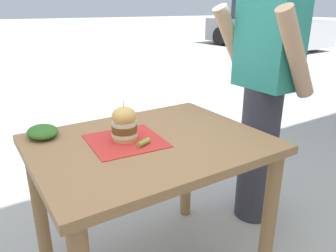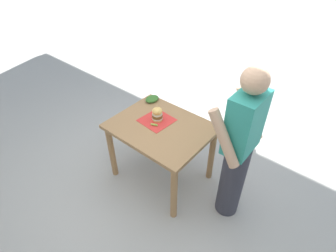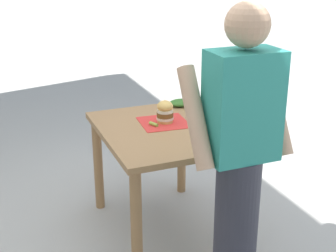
# 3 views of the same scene
# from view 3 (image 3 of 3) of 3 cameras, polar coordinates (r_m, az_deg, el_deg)

# --- Properties ---
(ground_plane) EXTENTS (80.00, 80.00, 0.00)m
(ground_plane) POSITION_cam_3_polar(r_m,az_deg,el_deg) (3.52, -0.63, -12.23)
(ground_plane) COLOR #ADAAA3
(patio_table) EXTENTS (0.82, 1.05, 0.78)m
(patio_table) POSITION_cam_3_polar(r_m,az_deg,el_deg) (3.22, -0.67, -2.52)
(patio_table) COLOR #9E7247
(patio_table) RESTS_ON ground
(serving_paper) EXTENTS (0.35, 0.35, 0.00)m
(serving_paper) POSITION_cam_3_polar(r_m,az_deg,el_deg) (3.27, -0.53, 0.45)
(serving_paper) COLOR red
(serving_paper) RESTS_ON patio_table
(sandwich) EXTENTS (0.12, 0.12, 0.19)m
(sandwich) POSITION_cam_3_polar(r_m,az_deg,el_deg) (3.24, -0.36, 1.78)
(sandwich) COLOR #E5B25B
(sandwich) RESTS_ON serving_paper
(pickle_spear) EXTENTS (0.05, 0.08, 0.02)m
(pickle_spear) POSITION_cam_3_polar(r_m,az_deg,el_deg) (3.19, -1.76, 0.23)
(pickle_spear) COLOR #8EA83D
(pickle_spear) RESTS_ON serving_paper
(side_salad) EXTENTS (0.18, 0.14, 0.05)m
(side_salad) POSITION_cam_3_polar(r_m,az_deg,el_deg) (3.62, 1.54, 2.86)
(side_salad) COLOR #386B28
(side_salad) RESTS_ON patio_table
(diner_across_table) EXTENTS (0.55, 0.35, 1.69)m
(diner_across_table) POSITION_cam_3_polar(r_m,az_deg,el_deg) (2.46, 8.67, -4.12)
(diner_across_table) COLOR #33333D
(diner_across_table) RESTS_ON ground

